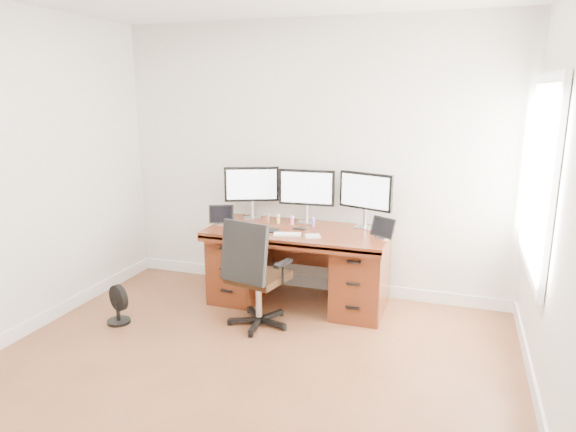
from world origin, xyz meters
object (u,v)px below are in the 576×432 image
(keyboard, at_px, (287,234))
(desk, at_px, (299,263))
(office_chair, at_px, (256,292))
(monitor_center, at_px, (307,189))
(floor_fan, at_px, (118,305))

(keyboard, bearing_deg, desk, 67.20)
(office_chair, xyz_separation_m, monitor_center, (0.20, 0.86, 0.76))
(floor_fan, bearing_deg, desk, 57.38)
(office_chair, height_order, monitor_center, monitor_center)
(floor_fan, relative_size, monitor_center, 0.64)
(office_chair, height_order, floor_fan, office_chair)
(office_chair, xyz_separation_m, keyboard, (0.17, 0.37, 0.44))
(desk, height_order, floor_fan, desk)
(monitor_center, bearing_deg, floor_fan, -143.44)
(office_chair, relative_size, floor_fan, 2.79)
(desk, bearing_deg, monitor_center, 89.97)
(office_chair, distance_m, monitor_center, 1.17)
(floor_fan, bearing_deg, office_chair, 38.56)
(monitor_center, distance_m, keyboard, 0.59)
(desk, relative_size, office_chair, 1.74)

